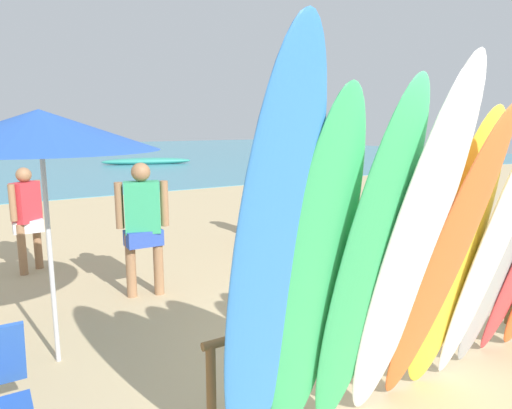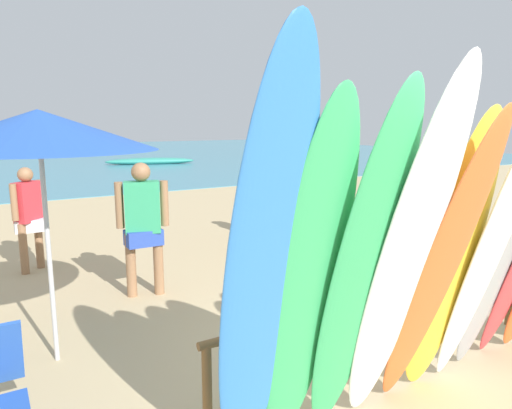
% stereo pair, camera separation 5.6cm
% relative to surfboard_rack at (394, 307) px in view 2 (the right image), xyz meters
% --- Properties ---
extents(ground, '(60.00, 60.00, 0.00)m').
position_rel_surfboard_rack_xyz_m(ground, '(0.00, 14.00, -0.60)').
color(ground, tan).
extents(ocean_water, '(60.00, 40.00, 0.02)m').
position_rel_surfboard_rack_xyz_m(ocean_water, '(0.00, 31.57, -0.59)').
color(ocean_water, teal).
rests_on(ocean_water, ground).
extents(surfboard_rack, '(3.78, 0.07, 0.74)m').
position_rel_surfboard_rack_xyz_m(surfboard_rack, '(0.00, 0.00, 0.00)').
color(surfboard_rack, brown).
rests_on(surfboard_rack, ground).
extents(surfboard_blue_0, '(0.53, 0.71, 2.76)m').
position_rel_surfboard_rack_xyz_m(surfboard_blue_0, '(-1.70, -0.55, 0.78)').
color(surfboard_blue_0, '#337AD1').
rests_on(surfboard_blue_0, ground).
extents(surfboard_green_1, '(0.51, 0.68, 2.44)m').
position_rel_surfboard_rack_xyz_m(surfboard_green_1, '(-1.37, -0.53, 0.62)').
color(surfboard_green_1, '#38B266').
rests_on(surfboard_green_1, ground).
extents(surfboard_green_2, '(0.53, 0.78, 2.49)m').
position_rel_surfboard_rack_xyz_m(surfboard_green_2, '(-1.02, -0.62, 0.65)').
color(surfboard_green_2, '#38B266').
rests_on(surfboard_green_2, ground).
extents(surfboard_white_3, '(0.52, 0.90, 2.63)m').
position_rel_surfboard_rack_xyz_m(surfboard_white_3, '(-0.70, -0.69, 0.71)').
color(surfboard_white_3, white).
rests_on(surfboard_white_3, ground).
extents(surfboard_orange_4, '(0.59, 0.91, 2.35)m').
position_rel_surfboard_rack_xyz_m(surfboard_orange_4, '(-0.28, -0.65, 0.58)').
color(surfboard_orange_4, orange).
rests_on(surfboard_orange_4, ground).
extents(surfboard_yellow_5, '(0.62, 0.68, 2.34)m').
position_rel_surfboard_rack_xyz_m(surfboard_yellow_5, '(-0.02, -0.54, 0.57)').
color(surfboard_yellow_5, yellow).
rests_on(surfboard_yellow_5, ground).
extents(surfboard_white_6, '(0.57, 0.89, 2.69)m').
position_rel_surfboard_rack_xyz_m(surfboard_white_6, '(0.35, -0.66, 0.74)').
color(surfboard_white_6, white).
rests_on(surfboard_white_6, ground).
extents(surfboard_grey_7, '(0.53, 0.77, 2.47)m').
position_rel_surfboard_rack_xyz_m(surfboard_grey_7, '(0.67, -0.57, 0.63)').
color(surfboard_grey_7, '#999EA3').
rests_on(surfboard_grey_7, ground).
extents(beachgoer_by_water, '(0.45, 0.64, 1.74)m').
position_rel_surfboard_rack_xyz_m(beachgoer_by_water, '(1.66, 4.11, 0.40)').
color(beachgoer_by_water, tan).
rests_on(beachgoer_by_water, ground).
extents(beachgoer_near_rack, '(0.44, 0.46, 1.56)m').
position_rel_surfboard_rack_xyz_m(beachgoer_near_rack, '(1.90, 3.07, 0.30)').
color(beachgoer_near_rack, brown).
rests_on(beachgoer_near_rack, ground).
extents(beachgoer_midbeach, '(0.63, 0.33, 1.73)m').
position_rel_surfboard_rack_xyz_m(beachgoer_midbeach, '(-1.36, 2.94, 0.40)').
color(beachgoer_midbeach, '#9E704C').
rests_on(beachgoer_midbeach, ground).
extents(beachgoer_strolling, '(0.46, 0.44, 1.58)m').
position_rel_surfboard_rack_xyz_m(beachgoer_strolling, '(-2.53, 4.79, 0.31)').
color(beachgoer_strolling, '#9E704C').
rests_on(beachgoer_strolling, ground).
extents(beach_umbrella, '(2.03, 2.03, 2.33)m').
position_rel_surfboard_rack_xyz_m(beach_umbrella, '(-2.60, 1.73, 1.55)').
color(beach_umbrella, silver).
rests_on(beach_umbrella, ground).
extents(distant_boat, '(4.76, 2.05, 0.38)m').
position_rel_surfboard_rack_xyz_m(distant_boat, '(4.72, 21.65, -0.43)').
color(distant_boat, teal).
rests_on(distant_boat, ground).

